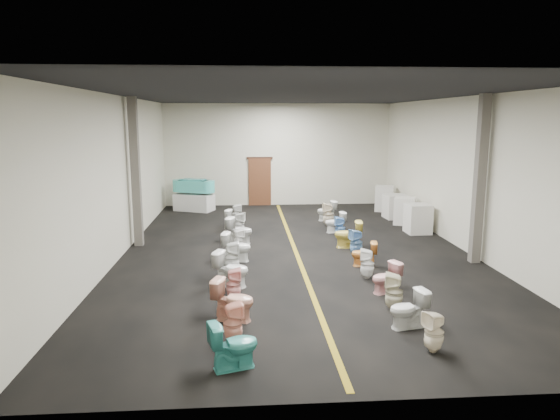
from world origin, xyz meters
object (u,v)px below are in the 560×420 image
at_px(toilet_left_6, 237,247).
at_px(toilet_right_11, 327,211).
at_px(appliance_crate_b, 405,211).
at_px(toilet_left_7, 238,240).
at_px(toilet_left_3, 233,284).
at_px(toilet_right_2, 394,292).
at_px(appliance_crate_c, 395,206).
at_px(toilet_left_10, 236,220).
at_px(display_table, 194,202).
at_px(toilet_left_5, 232,258).
at_px(appliance_crate_d, 384,198).
at_px(toilet_left_8, 240,231).
at_px(toilet_right_5, 364,254).
at_px(toilet_left_0, 234,345).
at_px(toilet_right_6, 356,243).
at_px(toilet_right_1, 408,309).
at_px(bathtub, 194,186).
at_px(toilet_left_1, 233,323).
at_px(toilet_right_4, 367,264).
at_px(toilet_left_11, 236,214).
at_px(toilet_right_8, 340,228).
at_px(toilet_right_0, 434,332).
at_px(toilet_right_7, 348,234).
at_px(toilet_right_9, 335,222).
at_px(appliance_crate_a, 418,219).
at_px(toilet_right_3, 386,278).
at_px(toilet_right_10, 328,214).
at_px(toilet_left_4, 231,269).
at_px(toilet_left_9, 239,224).
at_px(toilet_left_2, 233,300).

bearing_deg(toilet_left_6, toilet_right_11, -19.98).
bearing_deg(appliance_crate_b, toilet_left_7, -150.48).
bearing_deg(toilet_left_3, toilet_right_2, -108.10).
bearing_deg(appliance_crate_c, toilet_left_10, -165.14).
relative_size(display_table, toilet_left_5, 1.94).
xyz_separation_m(appliance_crate_d, toilet_left_8, (-6.05, -5.16, -0.12)).
height_order(toilet_left_6, toilet_right_5, toilet_left_6).
xyz_separation_m(toilet_left_0, toilet_left_10, (-0.13, 9.87, -0.03)).
bearing_deg(toilet_left_7, toilet_right_6, -124.20).
bearing_deg(toilet_right_1, bathtub, -169.66).
distance_m(toilet_left_1, toilet_right_4, 4.64).
distance_m(toilet_left_10, toilet_right_5, 5.77).
relative_size(appliance_crate_b, toilet_right_2, 1.26).
xyz_separation_m(appliance_crate_b, toilet_right_5, (-2.75, -5.15, -0.16)).
bearing_deg(toilet_right_2, toilet_left_11, -139.46).
xyz_separation_m(toilet_left_6, toilet_right_8, (3.30, 2.21, -0.02)).
height_order(toilet_left_11, toilet_right_4, toilet_left_11).
height_order(display_table, toilet_right_2, toilet_right_2).
xyz_separation_m(toilet_left_8, toilet_right_5, (3.31, -2.68, -0.08)).
height_order(display_table, bathtub, bathtub).
distance_m(appliance_crate_d, toilet_left_6, 9.37).
bearing_deg(toilet_right_8, toilet_right_0, 3.07).
bearing_deg(toilet_left_5, toilet_right_0, -143.02).
bearing_deg(toilet_left_11, toilet_right_7, -151.11).
distance_m(toilet_left_6, toilet_right_9, 4.63).
distance_m(bathtub, toilet_left_1, 13.00).
relative_size(toilet_left_11, toilet_right_11, 0.99).
xyz_separation_m(appliance_crate_a, toilet_right_3, (-2.74, -5.74, -0.15)).
height_order(toilet_left_8, toilet_right_11, toilet_left_8).
bearing_deg(appliance_crate_c, bathtub, 164.62).
bearing_deg(toilet_right_5, bathtub, -138.31).
height_order(appliance_crate_d, toilet_left_6, appliance_crate_d).
bearing_deg(toilet_left_8, toilet_left_7, -162.43).
bearing_deg(toilet_left_7, appliance_crate_d, -66.93).
relative_size(appliance_crate_d, toilet_right_10, 1.24).
distance_m(toilet_left_4, toilet_right_4, 3.32).
bearing_deg(bathtub, toilet_right_7, -32.05).
bearing_deg(toilet_left_10, appliance_crate_c, -53.91).
xyz_separation_m(toilet_left_0, toilet_right_1, (3.22, 1.31, -0.02)).
xyz_separation_m(toilet_left_9, toilet_right_2, (3.20, -6.79, -0.00)).
distance_m(toilet_left_10, toilet_right_10, 3.36).
distance_m(toilet_left_11, toilet_right_5, 6.58).
bearing_deg(appliance_crate_b, display_table, 157.47).
height_order(toilet_left_0, toilet_left_10, toilet_left_0).
bearing_deg(appliance_crate_a, toilet_right_5, -126.59).
bearing_deg(toilet_left_9, toilet_right_6, -114.00).
xyz_separation_m(toilet_left_10, toilet_right_5, (3.46, -4.62, -0.02)).
relative_size(toilet_left_2, toilet_left_8, 1.00).
bearing_deg(appliance_crate_d, toilet_right_11, -146.29).
xyz_separation_m(toilet_right_0, toilet_right_1, (-0.11, 0.99, 0.01)).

